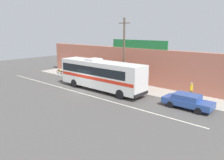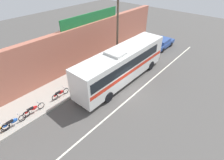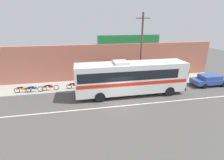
{
  "view_description": "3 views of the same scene",
  "coord_description": "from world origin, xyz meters",
  "px_view_note": "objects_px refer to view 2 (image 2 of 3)",
  "views": [
    {
      "loc": [
        19.4,
        -16.79,
        7.12
      ],
      "look_at": [
        3.59,
        1.31,
        1.65
      ],
      "focal_mm": 35.04,
      "sensor_mm": 36.0,
      "label": 1
    },
    {
      "loc": [
        -10.91,
        -7.63,
        10.77
      ],
      "look_at": [
        -0.56,
        1.27,
        1.25
      ],
      "focal_mm": 27.76,
      "sensor_mm": 36.0,
      "label": 2
    },
    {
      "loc": [
        -3.76,
        -14.58,
        7.68
      ],
      "look_at": [
        -0.5,
        2.06,
        1.66
      ],
      "focal_mm": 26.85,
      "sensor_mm": 36.0,
      "label": 3
    }
  ],
  "objects_px": {
    "parked_car": "(162,43)",
    "motorcycle_red": "(60,93)",
    "utility_pole": "(117,31)",
    "intercity_bus": "(122,64)",
    "motorcycle_orange": "(33,109)",
    "motorcycle_green": "(13,122)",
    "pedestrian_far_right": "(141,37)"
  },
  "relations": [
    {
      "from": "parked_car",
      "to": "motorcycle_red",
      "type": "bearing_deg",
      "value": 173.67
    },
    {
      "from": "utility_pole",
      "to": "parked_car",
      "type": "bearing_deg",
      "value": -9.64
    },
    {
      "from": "intercity_bus",
      "to": "motorcycle_orange",
      "type": "relative_size",
      "value": 6.06
    },
    {
      "from": "utility_pole",
      "to": "motorcycle_orange",
      "type": "relative_size",
      "value": 4.34
    },
    {
      "from": "utility_pole",
      "to": "motorcycle_green",
      "type": "height_order",
      "value": "utility_pole"
    },
    {
      "from": "intercity_bus",
      "to": "utility_pole",
      "type": "distance_m",
      "value": 3.77
    },
    {
      "from": "parked_car",
      "to": "motorcycle_green",
      "type": "height_order",
      "value": "parked_car"
    },
    {
      "from": "parked_car",
      "to": "intercity_bus",
      "type": "bearing_deg",
      "value": -176.15
    },
    {
      "from": "parked_car",
      "to": "motorcycle_red",
      "type": "height_order",
      "value": "parked_car"
    },
    {
      "from": "intercity_bus",
      "to": "motorcycle_orange",
      "type": "height_order",
      "value": "intercity_bus"
    },
    {
      "from": "intercity_bus",
      "to": "parked_car",
      "type": "relative_size",
      "value": 2.61
    },
    {
      "from": "motorcycle_green",
      "to": "utility_pole",
      "type": "bearing_deg",
      "value": -0.81
    },
    {
      "from": "intercity_bus",
      "to": "utility_pole",
      "type": "xyz_separation_m",
      "value": [
        1.89,
        2.18,
        2.42
      ]
    },
    {
      "from": "motorcycle_red",
      "to": "motorcycle_green",
      "type": "distance_m",
      "value": 4.43
    },
    {
      "from": "parked_car",
      "to": "pedestrian_far_right",
      "type": "relative_size",
      "value": 2.73
    },
    {
      "from": "parked_car",
      "to": "utility_pole",
      "type": "height_order",
      "value": "utility_pole"
    },
    {
      "from": "intercity_bus",
      "to": "motorcycle_green",
      "type": "height_order",
      "value": "intercity_bus"
    },
    {
      "from": "utility_pole",
      "to": "pedestrian_far_right",
      "type": "height_order",
      "value": "utility_pole"
    },
    {
      "from": "utility_pole",
      "to": "pedestrian_far_right",
      "type": "distance_m",
      "value": 8.64
    },
    {
      "from": "motorcycle_green",
      "to": "pedestrian_far_right",
      "type": "relative_size",
      "value": 1.17
    },
    {
      "from": "utility_pole",
      "to": "motorcycle_red",
      "type": "relative_size",
      "value": 4.58
    },
    {
      "from": "parked_car",
      "to": "utility_pole",
      "type": "relative_size",
      "value": 0.54
    },
    {
      "from": "parked_car",
      "to": "motorcycle_red",
      "type": "xyz_separation_m",
      "value": [
        -16.57,
        1.84,
        -0.17
      ]
    },
    {
      "from": "parked_car",
      "to": "motorcycle_red",
      "type": "distance_m",
      "value": 16.67
    },
    {
      "from": "pedestrian_far_right",
      "to": "utility_pole",
      "type": "bearing_deg",
      "value": -168.29
    },
    {
      "from": "motorcycle_orange",
      "to": "pedestrian_far_right",
      "type": "bearing_deg",
      "value": 4.07
    },
    {
      "from": "intercity_bus",
      "to": "motorcycle_red",
      "type": "height_order",
      "value": "intercity_bus"
    },
    {
      "from": "motorcycle_green",
      "to": "motorcycle_red",
      "type": "bearing_deg",
      "value": 2.47
    },
    {
      "from": "parked_car",
      "to": "utility_pole",
      "type": "xyz_separation_m",
      "value": [
        -8.68,
        1.47,
        3.75
      ]
    },
    {
      "from": "pedestrian_far_right",
      "to": "motorcycle_green",
      "type": "bearing_deg",
      "value": -175.91
    },
    {
      "from": "utility_pole",
      "to": "pedestrian_far_right",
      "type": "xyz_separation_m",
      "value": [
        7.78,
        1.61,
        -3.39
      ]
    },
    {
      "from": "intercity_bus",
      "to": "motorcycle_orange",
      "type": "xyz_separation_m",
      "value": [
        -8.71,
        2.49,
        -1.5
      ]
    }
  ]
}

